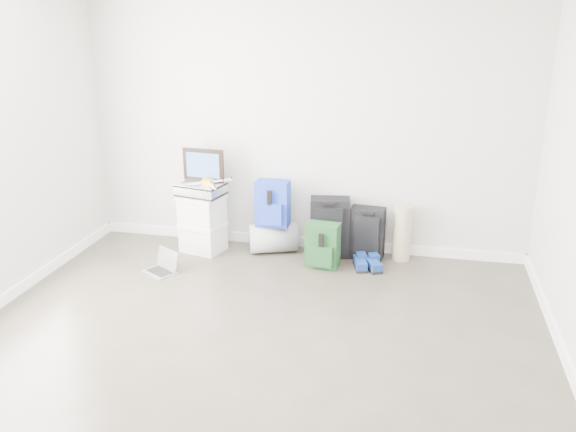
% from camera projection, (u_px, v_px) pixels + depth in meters
% --- Properties ---
extents(ground, '(5.00, 5.00, 0.00)m').
position_uv_depth(ground, '(235.00, 377.00, 4.17)').
color(ground, '#393329').
rests_on(ground, ground).
extents(room_envelope, '(4.52, 5.02, 2.71)m').
position_uv_depth(room_envelope, '(228.00, 127.00, 3.63)').
color(room_envelope, beige).
rests_on(room_envelope, ground).
extents(boxes_stack, '(0.50, 0.44, 0.60)m').
position_uv_depth(boxes_stack, '(203.00, 223.00, 6.27)').
color(boxes_stack, silver).
rests_on(boxes_stack, ground).
extents(briefcase, '(0.50, 0.41, 0.13)m').
position_uv_depth(briefcase, '(201.00, 189.00, 6.15)').
color(briefcase, '#B2B2B7').
rests_on(briefcase, boxes_stack).
extents(painting, '(0.44, 0.08, 0.33)m').
position_uv_depth(painting, '(203.00, 165.00, 6.17)').
color(painting, black).
rests_on(painting, briefcase).
extents(drone, '(0.43, 0.43, 0.05)m').
position_uv_depth(drone, '(208.00, 182.00, 6.09)').
color(drone, gold).
rests_on(drone, briefcase).
extents(duffel_bag, '(0.56, 0.45, 0.30)m').
position_uv_depth(duffel_bag, '(273.00, 238.00, 6.28)').
color(duffel_bag, gray).
rests_on(duffel_bag, ground).
extents(blue_backpack, '(0.33, 0.24, 0.46)m').
position_uv_depth(blue_backpack, '(272.00, 204.00, 6.13)').
color(blue_backpack, '#182F9E').
rests_on(blue_backpack, duffel_bag).
extents(large_suitcase, '(0.42, 0.30, 0.61)m').
position_uv_depth(large_suitcase, '(330.00, 227.00, 6.14)').
color(large_suitcase, black).
rests_on(large_suitcase, ground).
extents(green_backpack, '(0.33, 0.26, 0.44)m').
position_uv_depth(green_backpack, '(323.00, 246.00, 5.90)').
color(green_backpack, '#123217').
rests_on(green_backpack, ground).
extents(carry_on, '(0.35, 0.25, 0.53)m').
position_uv_depth(carry_on, '(367.00, 233.00, 6.09)').
color(carry_on, black).
rests_on(carry_on, ground).
extents(shoes, '(0.32, 0.30, 0.09)m').
position_uv_depth(shoes, '(367.00, 264.00, 5.90)').
color(shoes, black).
rests_on(shoes, ground).
extents(rolled_rug, '(0.18, 0.18, 0.56)m').
position_uv_depth(rolled_rug, '(402.00, 233.00, 6.05)').
color(rolled_rug, tan).
rests_on(rolled_rug, ground).
extents(laptop, '(0.36, 0.33, 0.21)m').
position_uv_depth(laptop, '(163.00, 267.00, 5.83)').
color(laptop, silver).
rests_on(laptop, ground).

